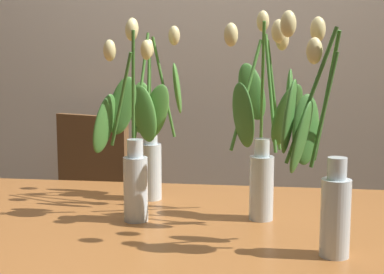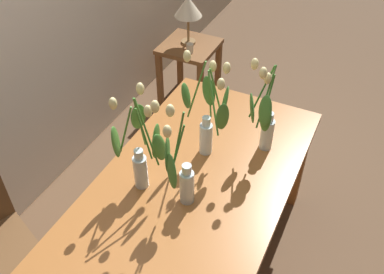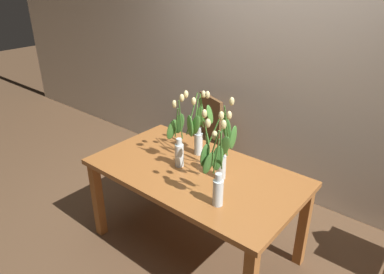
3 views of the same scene
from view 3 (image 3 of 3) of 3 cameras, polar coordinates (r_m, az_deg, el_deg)
name	(u,v)px [view 3 (image 3 of 3)]	position (r m, az deg, el deg)	size (l,w,h in m)	color
ground_plane	(195,246)	(3.13, 0.45, -17.05)	(18.00, 18.00, 0.00)	brown
room_wall_rear	(282,59)	(3.47, 14.25, 12.04)	(9.00, 0.10, 2.70)	silver
dining_table	(195,180)	(2.73, 0.50, -6.99)	(1.60, 0.90, 0.74)	#A3602D
tulip_vase_0	(178,144)	(2.68, -2.22, -1.08)	(0.17, 0.13, 0.56)	silver
tulip_vase_1	(199,129)	(2.80, 1.05, 1.22)	(0.19, 0.25, 0.57)	silver
tulip_vase_2	(215,175)	(2.25, 3.77, -6.11)	(0.17, 0.16, 0.56)	silver
tulip_vase_3	(222,150)	(2.48, 4.82, -2.05)	(0.22, 0.26, 0.59)	silver
dining_chair	(202,135)	(3.73, 1.58, 0.32)	(0.52, 0.52, 0.93)	brown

